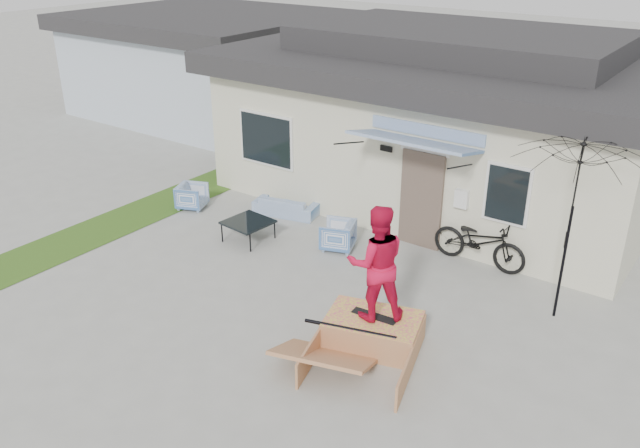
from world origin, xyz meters
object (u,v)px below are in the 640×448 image
Objects in this scene: patio_umbrella at (569,226)px; skater at (377,261)px; armchair_left at (192,195)px; loveseat at (286,203)px; armchair_right at (338,234)px; coffee_table at (248,231)px; bicycle at (480,236)px; skate_ramp at (373,331)px; skateboard at (374,315)px.

skater is at bearing -130.26° from patio_umbrella.
loveseat is at bearing -87.15° from armchair_left.
armchair_right is (4.11, 0.25, 0.01)m from armchair_left.
loveseat is at bearing 97.21° from coffee_table.
coffee_table is (2.29, -0.55, -0.11)m from armchair_left.
bicycle reaches higher than skate_ramp.
bicycle is at bearing 69.72° from skate_ramp.
loveseat reaches higher than skate_ramp.
armchair_left is at bearing 166.56° from coffee_table.
patio_umbrella is (1.89, -1.02, 1.12)m from bicycle.
coffee_table is at bearing 141.45° from skate_ramp.
armchair_right is at bearing -179.39° from patio_umbrella.
patio_umbrella is at bearing -111.04° from armchair_left.
bicycle is 0.75× the size of patio_umbrella.
bicycle is (4.53, 1.87, 0.40)m from coffee_table.
bicycle is 3.59m from skateboard.
skater is (6.54, -2.26, 1.19)m from armchair_left.
armchair_left is at bearing -178.03° from patio_umbrella.
skateboard is (4.44, -3.28, 0.23)m from loveseat.
skateboard is (4.24, -1.71, 0.30)m from coffee_table.
skate_ramp is at bearing -132.45° from armchair_left.
armchair_right is 0.26× the size of patio_umbrella.
coffee_table is at bearing -126.45° from armchair_left.
armchair_right is 3.54m from skate_ramp.
armchair_left is 0.96× the size of armchair_right.
patio_umbrella reaches higher than bicycle.
coffee_table is 4.59m from skateboard.
armchair_left is at bearing 102.13° from bicycle.
armchair_right reaches higher than loveseat.
patio_umbrella is at bearing -170.78° from skater.
armchair_left reaches higher than coffee_table.
loveseat is 4.74m from bicycle.
armchair_left is 7.02m from skater.
loveseat is 2.22× the size of armchair_right.
skater is at bearing -22.01° from coffee_table.
skateboard is at bearing -132.11° from armchair_left.
coffee_table is 0.47× the size of skater.
coffee_table is at bearing -86.03° from armchair_right.
skate_ramp reaches higher than coffee_table.
loveseat is 2.33m from armchair_left.
patio_umbrella reaches higher than armchair_right.
armchair_left is at bearing 156.50° from skateboard.
patio_umbrella reaches higher than armchair_left.
armchair_left reaches higher than skate_ramp.
coffee_table is at bearing -172.47° from patio_umbrella.
loveseat is 0.78× the size of bicycle.
armchair_left is 2.36m from coffee_table.
armchair_right is 0.36× the size of skater.
skater is at bearing 0.00° from skateboard.
coffee_table is 4.91m from bicycle.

